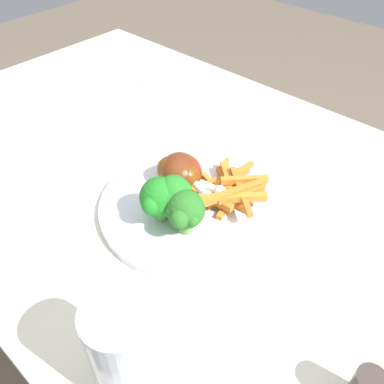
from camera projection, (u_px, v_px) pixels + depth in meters
name	position (u px, v px, depth m)	size (l,w,h in m)	color
ground_plane	(184.00, 372.00, 1.17)	(6.00, 6.00, 0.00)	#6B5B4C
dining_table	(180.00, 222.00, 0.75)	(1.15, 0.70, 0.75)	silver
dinner_plate	(192.00, 205.00, 0.61)	(0.28, 0.28, 0.01)	silver
broccoli_floret_front	(161.00, 197.00, 0.55)	(0.06, 0.07, 0.07)	#79B55B
broccoli_floret_middle	(184.00, 211.00, 0.53)	(0.06, 0.06, 0.07)	#76A554
broccoli_floret_back	(172.00, 194.00, 0.55)	(0.05, 0.06, 0.07)	#89A858
carrot_fries_pile	(228.00, 189.00, 0.60)	(0.13, 0.14, 0.03)	orange
chicken_drumstick_near	(185.00, 172.00, 0.62)	(0.11, 0.07, 0.05)	#61190F
chicken_drumstick_far	(180.00, 173.00, 0.61)	(0.11, 0.11, 0.05)	#4B1C0C
chicken_drumstick_extra	(180.00, 173.00, 0.62)	(0.12, 0.06, 0.05)	#522409
fork	(182.00, 88.00, 0.89)	(0.19, 0.01, 0.01)	silver
water_glass	(127.00, 353.00, 0.37)	(0.07, 0.07, 0.14)	silver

